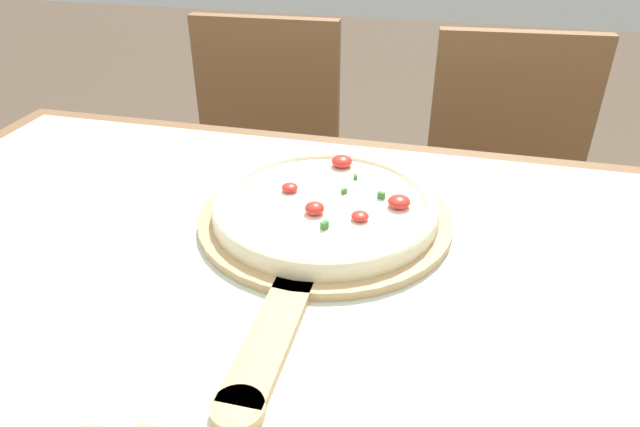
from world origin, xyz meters
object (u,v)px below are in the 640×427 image
pizza_peel (321,226)px  chair_right (504,197)px  chair_left (261,170)px  pizza (326,206)px

pizza_peel → chair_right: size_ratio=0.61×
chair_left → pizza: bearing=-65.8°
pizza → chair_right: size_ratio=0.35×
pizza_peel → chair_left: 0.77m
pizza → chair_right: 0.75m
pizza → chair_left: 0.76m
pizza_peel → chair_left: (-0.32, 0.65, -0.27)m
chair_right → pizza_peel: bearing=-119.8°
pizza_peel → chair_right: (0.30, 0.65, -0.27)m
pizza_peel → pizza: size_ratio=1.74×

